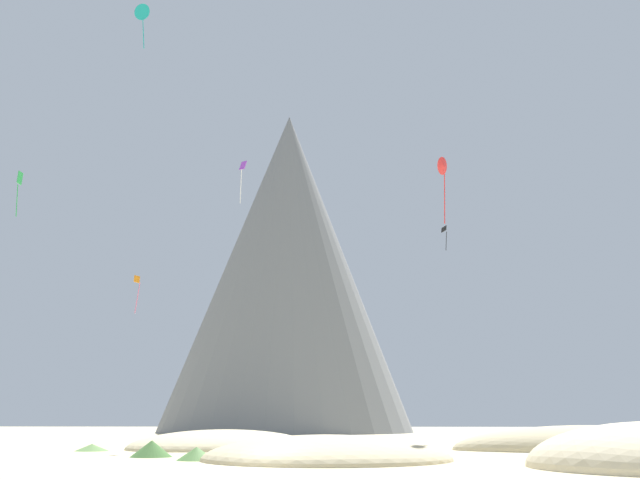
{
  "coord_description": "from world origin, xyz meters",
  "views": [
    {
      "loc": [
        5.4,
        -34.28,
        2.25
      ],
      "look_at": [
        0.06,
        45.98,
        23.61
      ],
      "focal_mm": 38.08,
      "sensor_mm": 36.0,
      "label": 1
    }
  ],
  "objects_px": {
    "bush_scatter_east": "(271,447)",
    "bush_low_patch": "(92,447)",
    "rock_massif": "(284,273)",
    "bush_near_left": "(152,449)",
    "kite_green_mid": "(19,185)",
    "kite_black_high": "(445,232)",
    "kite_orange_mid": "(137,287)",
    "kite_violet_high": "(242,172)",
    "bush_far_right": "(196,454)",
    "kite_teal_high": "(143,13)",
    "bush_ridge_crest": "(349,457)",
    "kite_red_mid": "(443,168)"
  },
  "relations": [
    {
      "from": "bush_far_right",
      "to": "kite_violet_high",
      "type": "distance_m",
      "value": 34.22
    },
    {
      "from": "kite_green_mid",
      "to": "bush_scatter_east",
      "type": "bearing_deg",
      "value": -47.3
    },
    {
      "from": "bush_far_right",
      "to": "kite_violet_high",
      "type": "bearing_deg",
      "value": 95.39
    },
    {
      "from": "kite_orange_mid",
      "to": "bush_ridge_crest",
      "type": "bearing_deg",
      "value": 126.08
    },
    {
      "from": "bush_low_patch",
      "to": "kite_green_mid",
      "type": "bearing_deg",
      "value": 149.21
    },
    {
      "from": "kite_green_mid",
      "to": "bush_near_left",
      "type": "bearing_deg",
      "value": -71.84
    },
    {
      "from": "bush_ridge_crest",
      "to": "kite_teal_high",
      "type": "relative_size",
      "value": 0.29
    },
    {
      "from": "kite_violet_high",
      "to": "kite_teal_high",
      "type": "bearing_deg",
      "value": 108.8
    },
    {
      "from": "kite_violet_high",
      "to": "kite_teal_high",
      "type": "height_order",
      "value": "kite_teal_high"
    },
    {
      "from": "rock_massif",
      "to": "kite_teal_high",
      "type": "bearing_deg",
      "value": -94.85
    },
    {
      "from": "bush_near_left",
      "to": "bush_far_right",
      "type": "xyz_separation_m",
      "value": [
        3.66,
        -3.29,
        -0.13
      ]
    },
    {
      "from": "kite_violet_high",
      "to": "kite_orange_mid",
      "type": "bearing_deg",
      "value": 62.64
    },
    {
      "from": "bush_low_patch",
      "to": "kite_teal_high",
      "type": "distance_m",
      "value": 42.07
    },
    {
      "from": "kite_teal_high",
      "to": "bush_ridge_crest",
      "type": "bearing_deg",
      "value": 142.19
    },
    {
      "from": "bush_far_right",
      "to": "kite_green_mid",
      "type": "height_order",
      "value": "kite_green_mid"
    },
    {
      "from": "kite_red_mid",
      "to": "kite_teal_high",
      "type": "bearing_deg",
      "value": 114.71
    },
    {
      "from": "bush_scatter_east",
      "to": "kite_red_mid",
      "type": "distance_m",
      "value": 25.81
    },
    {
      "from": "bush_ridge_crest",
      "to": "bush_near_left",
      "type": "bearing_deg",
      "value": 150.55
    },
    {
      "from": "bush_scatter_east",
      "to": "rock_massif",
      "type": "relative_size",
      "value": 0.02
    },
    {
      "from": "bush_low_patch",
      "to": "kite_green_mid",
      "type": "relative_size",
      "value": 0.56
    },
    {
      "from": "bush_scatter_east",
      "to": "kite_black_high",
      "type": "xyz_separation_m",
      "value": [
        18.27,
        38.53,
        26.95
      ]
    },
    {
      "from": "bush_low_patch",
      "to": "kite_teal_high",
      "type": "height_order",
      "value": "kite_teal_high"
    },
    {
      "from": "rock_massif",
      "to": "kite_violet_high",
      "type": "distance_m",
      "value": 66.83
    },
    {
      "from": "bush_far_right",
      "to": "kite_teal_high",
      "type": "bearing_deg",
      "value": 123.11
    },
    {
      "from": "bush_scatter_east",
      "to": "bush_ridge_crest",
      "type": "bearing_deg",
      "value": -68.8
    },
    {
      "from": "kite_orange_mid",
      "to": "kite_green_mid",
      "type": "bearing_deg",
      "value": 44.91
    },
    {
      "from": "bush_scatter_east",
      "to": "bush_near_left",
      "type": "bearing_deg",
      "value": -125.58
    },
    {
      "from": "rock_massif",
      "to": "kite_black_high",
      "type": "distance_m",
      "value": 47.01
    },
    {
      "from": "bush_ridge_crest",
      "to": "kite_black_high",
      "type": "distance_m",
      "value": 61.91
    },
    {
      "from": "bush_far_right",
      "to": "kite_red_mid",
      "type": "relative_size",
      "value": 0.4
    },
    {
      "from": "bush_ridge_crest",
      "to": "bush_low_patch",
      "type": "xyz_separation_m",
      "value": [
        -19.54,
        15.11,
        -0.13
      ]
    },
    {
      "from": "bush_scatter_east",
      "to": "kite_black_high",
      "type": "bearing_deg",
      "value": 64.62
    },
    {
      "from": "bush_near_left",
      "to": "kite_green_mid",
      "type": "height_order",
      "value": "kite_green_mid"
    },
    {
      "from": "kite_green_mid",
      "to": "bush_ridge_crest",
      "type": "bearing_deg",
      "value": -68.45
    },
    {
      "from": "kite_orange_mid",
      "to": "kite_black_high",
      "type": "relative_size",
      "value": 1.14
    },
    {
      "from": "bush_scatter_east",
      "to": "kite_violet_high",
      "type": "distance_m",
      "value": 28.17
    },
    {
      "from": "kite_red_mid",
      "to": "kite_green_mid",
      "type": "bearing_deg",
      "value": 117.67
    },
    {
      "from": "kite_orange_mid",
      "to": "bush_near_left",
      "type": "bearing_deg",
      "value": 112.8
    },
    {
      "from": "bush_scatter_east",
      "to": "bush_low_patch",
      "type": "xyz_separation_m",
      "value": [
        -13.37,
        -0.82,
        -0.03
      ]
    },
    {
      "from": "kite_violet_high",
      "to": "bush_scatter_east",
      "type": "bearing_deg",
      "value": -159.55
    },
    {
      "from": "bush_scatter_east",
      "to": "kite_orange_mid",
      "type": "relative_size",
      "value": 0.35
    },
    {
      "from": "kite_violet_high",
      "to": "kite_teal_high",
      "type": "xyz_separation_m",
      "value": [
        -9.83,
        -4.21,
        15.68
      ]
    },
    {
      "from": "rock_massif",
      "to": "kite_red_mid",
      "type": "distance_m",
      "value": 80.36
    },
    {
      "from": "bush_near_left",
      "to": "kite_teal_high",
      "type": "distance_m",
      "value": 44.65
    },
    {
      "from": "bush_near_left",
      "to": "kite_green_mid",
      "type": "xyz_separation_m",
      "value": [
        -19.07,
        15.22,
        23.3
      ]
    },
    {
      "from": "rock_massif",
      "to": "kite_black_high",
      "type": "xyz_separation_m",
      "value": [
        26.89,
        -38.46,
        -2.77
      ]
    },
    {
      "from": "bush_scatter_east",
      "to": "kite_black_high",
      "type": "height_order",
      "value": "kite_black_high"
    },
    {
      "from": "bush_low_patch",
      "to": "kite_orange_mid",
      "type": "distance_m",
      "value": 22.4
    },
    {
      "from": "kite_black_high",
      "to": "kite_violet_high",
      "type": "bearing_deg",
      "value": -29.38
    },
    {
      "from": "kite_green_mid",
      "to": "kite_teal_high",
      "type": "bearing_deg",
      "value": -34.23
    }
  ]
}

